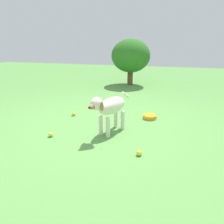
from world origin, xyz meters
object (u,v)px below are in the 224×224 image
at_px(tennis_ball_0, 74,114).
at_px(tennis_ball_2, 51,134).
at_px(tennis_ball_1, 139,153).
at_px(dog, 110,107).
at_px(water_bowl, 150,117).

xyz_separation_m(tennis_ball_0, tennis_ball_2, (0.02, -0.83, 0.00)).
distance_m(tennis_ball_0, tennis_ball_1, 1.62).
bearing_deg(tennis_ball_0, dog, -34.72).
relative_size(tennis_ball_1, water_bowl, 0.30).
bearing_deg(dog, tennis_ball_1, 67.85).
xyz_separation_m(tennis_ball_0, water_bowl, (1.27, 0.16, -0.00)).
distance_m(dog, water_bowl, 0.92).
relative_size(tennis_ball_0, tennis_ball_1, 1.00).
bearing_deg(dog, tennis_ball_0, -99.15).
bearing_deg(tennis_ball_2, tennis_ball_1, -10.01).
bearing_deg(tennis_ball_2, water_bowl, 38.63).
xyz_separation_m(tennis_ball_1, water_bowl, (0.03, 1.21, -0.00)).
distance_m(tennis_ball_1, water_bowl, 1.21).
height_order(tennis_ball_2, water_bowl, tennis_ball_2).
xyz_separation_m(dog, tennis_ball_0, (-0.76, 0.53, -0.34)).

